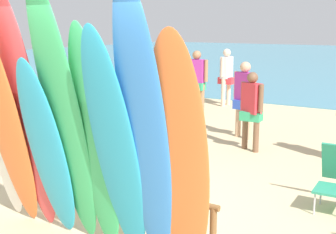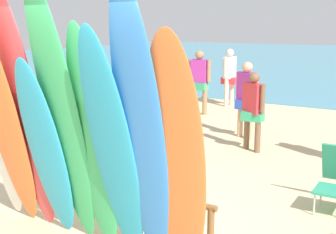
% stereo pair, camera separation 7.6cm
% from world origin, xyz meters
% --- Properties ---
extents(surfboard_rack, '(2.90, 0.07, 0.61)m').
position_xyz_m(surfboard_rack, '(0.00, 0.00, 0.49)').
color(surfboard_rack, brown).
rests_on(surfboard_rack, ground).
extents(surfboard_orange_1, '(0.53, 0.77, 2.63)m').
position_xyz_m(surfboard_orange_1, '(-0.91, -0.54, 1.31)').
color(surfboard_orange_1, orange).
rests_on(surfboard_orange_1, ground).
extents(surfboard_red_2, '(0.52, 0.61, 2.74)m').
position_xyz_m(surfboard_red_2, '(-0.66, -0.45, 1.37)').
color(surfboard_red_2, '#D13D42').
rests_on(surfboard_red_2, ground).
extents(surfboard_teal_3, '(0.56, 0.61, 2.02)m').
position_xyz_m(surfboard_teal_3, '(-0.35, -0.47, 1.01)').
color(surfboard_teal_3, '#289EC6').
rests_on(surfboard_teal_3, ground).
extents(surfboard_green_4, '(0.57, 0.74, 2.84)m').
position_xyz_m(surfboard_green_4, '(-0.05, -0.50, 1.42)').
color(surfboard_green_4, '#38B266').
rests_on(surfboard_green_4, ground).
extents(surfboard_green_5, '(0.53, 0.51, 2.37)m').
position_xyz_m(surfboard_green_5, '(0.28, -0.43, 1.19)').
color(surfboard_green_5, '#38B266').
rests_on(surfboard_green_5, ground).
extents(surfboard_teal_6, '(0.53, 0.72, 2.35)m').
position_xyz_m(surfboard_teal_6, '(0.61, -0.52, 1.17)').
color(surfboard_teal_6, '#289EC6').
rests_on(surfboard_teal_6, ground).
extents(surfboard_blue_7, '(0.49, 0.68, 2.75)m').
position_xyz_m(surfboard_blue_7, '(0.95, -0.53, 1.38)').
color(surfboard_blue_7, '#337AD1').
rests_on(surfboard_blue_7, ground).
extents(surfboard_orange_8, '(0.61, 0.56, 2.32)m').
position_xyz_m(surfboard_orange_8, '(1.25, -0.43, 1.16)').
color(surfboard_orange_8, orange).
rests_on(surfboard_orange_8, ground).
extents(beachgoer_photographing, '(0.51, 0.33, 1.47)m').
position_xyz_m(beachgoer_photographing, '(0.20, 4.07, 0.85)').
color(beachgoer_photographing, brown).
rests_on(beachgoer_photographing, ground).
extents(beachgoer_midbeach, '(0.56, 0.35, 1.59)m').
position_xyz_m(beachgoer_midbeach, '(-0.27, 4.89, 0.91)').
color(beachgoer_midbeach, tan).
rests_on(beachgoer_midbeach, ground).
extents(beachgoer_by_water, '(0.43, 0.62, 1.64)m').
position_xyz_m(beachgoer_by_water, '(-2.17, 8.23, 0.95)').
color(beachgoer_by_water, beige).
rests_on(beachgoer_by_water, ground).
extents(beachgoer_strolling, '(0.63, 0.27, 1.66)m').
position_xyz_m(beachgoer_strolling, '(-2.31, 6.66, 0.96)').
color(beachgoer_strolling, '#9E704C').
rests_on(beachgoer_strolling, ground).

